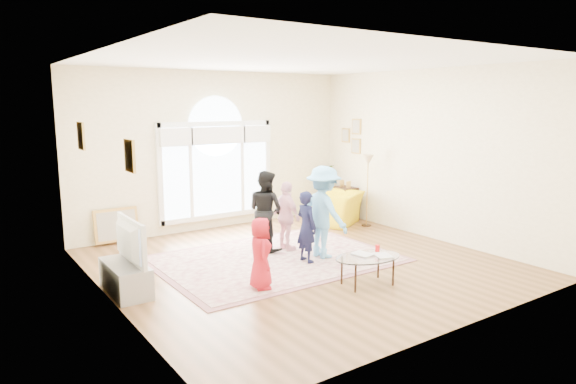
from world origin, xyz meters
TOP-DOWN VIEW (x-y plane):
  - ground at (0.00, 0.00)m, footprint 6.00×6.00m
  - room_shell at (0.01, 2.83)m, footprint 6.00×6.00m
  - area_rug at (-0.24, 0.42)m, footprint 3.60×2.60m
  - rug_border at (-0.24, 0.42)m, footprint 3.80×2.80m
  - tv_console at (-2.75, 0.30)m, footprint 0.45×1.00m
  - television at (-2.74, 0.30)m, footprint 0.17×1.06m
  - coffee_table at (0.19, -1.34)m, footprint 1.08×0.79m
  - armchair at (2.23, 1.79)m, footprint 1.37×1.32m
  - side_cabinet at (2.78, 2.17)m, footprint 0.40×0.50m
  - floor_lamp at (2.64, 1.30)m, footprint 0.27×0.27m
  - plant_pedestal at (2.70, 2.78)m, footprint 0.20×0.20m
  - potted_plant at (2.70, 2.78)m, footprint 0.49×0.46m
  - leaning_picture at (-2.11, 2.90)m, footprint 0.80×0.14m
  - child_red at (-1.16, -0.63)m, footprint 0.47×0.57m
  - child_navy at (0.09, -0.01)m, footprint 0.29×0.43m
  - child_black at (-0.09, 0.95)m, footprint 0.69×0.80m
  - child_pink at (0.20, 0.72)m, footprint 0.31×0.72m
  - child_blue at (0.48, 0.04)m, footprint 0.65×1.03m

SIDE VIEW (x-z plane):
  - ground at x=0.00m, z-range 0.00..0.00m
  - leaning_picture at x=-2.11m, z-range -0.31..0.31m
  - rug_border at x=-0.24m, z-range 0.00..0.01m
  - area_rug at x=-0.24m, z-range 0.00..0.02m
  - tv_console at x=-2.75m, z-range 0.00..0.42m
  - armchair at x=2.23m, z-range 0.00..0.69m
  - side_cabinet at x=2.78m, z-range 0.00..0.70m
  - plant_pedestal at x=2.70m, z-range 0.00..0.70m
  - coffee_table at x=0.19m, z-range 0.13..0.67m
  - child_red at x=-1.16m, z-range 0.02..1.02m
  - child_navy at x=0.09m, z-range 0.02..1.18m
  - child_pink at x=0.20m, z-range 0.02..1.23m
  - child_black at x=-0.09m, z-range 0.02..1.42m
  - television at x=-2.74m, z-range 0.42..1.03m
  - child_blue at x=0.48m, z-range 0.02..1.55m
  - potted_plant at x=2.70m, z-range 0.70..1.15m
  - floor_lamp at x=2.64m, z-range 0.53..2.04m
  - room_shell at x=0.01m, z-range -1.43..4.57m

